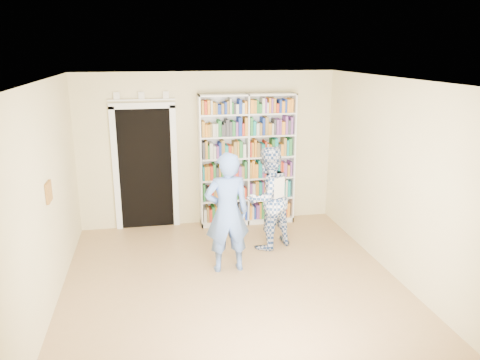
% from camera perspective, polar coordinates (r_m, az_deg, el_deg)
% --- Properties ---
extents(floor, '(5.00, 5.00, 0.00)m').
position_cam_1_polar(floor, '(6.39, -0.73, -12.92)').
color(floor, '#A57D50').
rests_on(floor, ground).
extents(ceiling, '(5.00, 5.00, 0.00)m').
position_cam_1_polar(ceiling, '(5.62, -0.82, 12.01)').
color(ceiling, white).
rests_on(ceiling, wall_back).
extents(wall_back, '(4.50, 0.00, 4.50)m').
position_cam_1_polar(wall_back, '(8.26, -3.89, 3.71)').
color(wall_back, beige).
rests_on(wall_back, floor).
extents(wall_left, '(0.00, 5.00, 5.00)m').
position_cam_1_polar(wall_left, '(5.91, -22.77, -2.39)').
color(wall_left, beige).
rests_on(wall_left, floor).
extents(wall_right, '(0.00, 5.00, 5.00)m').
position_cam_1_polar(wall_right, '(6.63, 18.72, -0.11)').
color(wall_right, beige).
rests_on(wall_right, floor).
extents(bookshelf, '(1.69, 0.32, 2.33)m').
position_cam_1_polar(bookshelf, '(8.26, 0.87, 2.49)').
color(bookshelf, white).
rests_on(bookshelf, floor).
extents(doorway, '(1.10, 0.08, 2.43)m').
position_cam_1_polar(doorway, '(8.22, -11.49, 2.14)').
color(doorway, black).
rests_on(doorway, floor).
extents(wall_art, '(0.03, 0.25, 0.25)m').
position_cam_1_polar(wall_art, '(6.08, -22.28, -1.36)').
color(wall_art, brown).
rests_on(wall_art, wall_left).
extents(man_blue, '(0.64, 0.43, 1.72)m').
position_cam_1_polar(man_blue, '(6.52, -1.58, -4.01)').
color(man_blue, '#5577BE').
rests_on(man_blue, floor).
extents(man_plaid, '(0.99, 0.91, 1.63)m').
position_cam_1_polar(man_plaid, '(7.31, 3.43, -2.21)').
color(man_plaid, navy).
rests_on(man_plaid, floor).
extents(paper_sheet, '(0.19, 0.12, 0.31)m').
position_cam_1_polar(paper_sheet, '(7.04, 4.81, -0.96)').
color(paper_sheet, white).
rests_on(paper_sheet, man_plaid).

